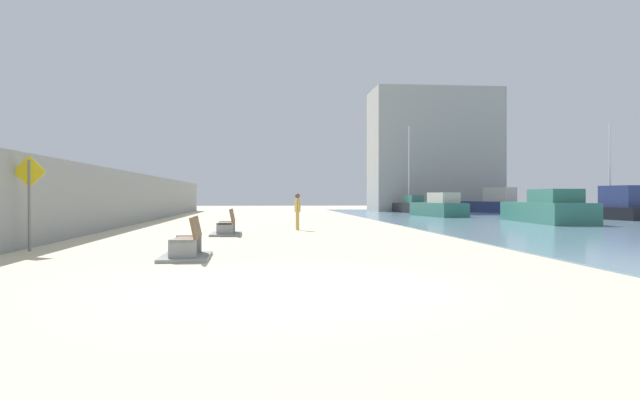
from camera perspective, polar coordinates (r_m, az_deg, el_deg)
name	(u,v)px	position (r m, az deg, el deg)	size (l,w,h in m)	color
ground_plane	(276,227)	(27.25, -4.26, -2.67)	(120.00, 120.00, 0.00)	beige
seawall	(109,199)	(28.05, -19.76, 0.10)	(0.80, 64.00, 2.65)	gray
bench_near	(187,248)	(14.08, -12.77, -4.60)	(1.14, 2.12, 0.98)	gray
bench_far	(227,229)	(22.18, -9.03, -2.77)	(1.10, 2.10, 0.98)	gray
person_walking	(297,209)	(25.06, -2.20, -0.88)	(0.25, 0.52, 1.57)	gold
boat_distant	(547,210)	(33.57, 21.13, -0.88)	(2.97, 8.13, 1.77)	#337060
boat_far_left	(494,203)	(52.71, 16.52, -0.32)	(3.51, 7.05, 2.14)	navy
boat_mid_bay	(439,207)	(41.64, 11.46, -0.70)	(2.67, 5.87, 1.65)	#337060
boat_far_right	(410,205)	(50.79, 8.77, -0.53)	(2.09, 5.03, 7.45)	black
boat_outer	(617,207)	(40.02, 26.83, -0.61)	(3.20, 5.86, 5.92)	black
pedestrian_sign	(29,192)	(17.22, -26.36, 0.73)	(0.85, 0.08, 2.52)	slate
harbor_building	(434,151)	(57.78, 10.97, 4.69)	(12.00, 6.00, 11.58)	#9E9E99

